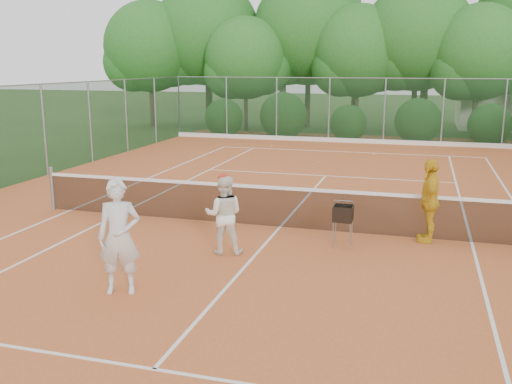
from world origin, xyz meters
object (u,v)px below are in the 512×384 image
(player_white, at_px, (119,237))
(ball_hopper, at_px, (343,214))
(player_center_grp, at_px, (224,214))
(player_yellow, at_px, (429,200))

(player_white, distance_m, ball_hopper, 4.61)
(player_white, bearing_deg, ball_hopper, 26.84)
(player_white, relative_size, player_center_grp, 1.18)
(ball_hopper, bearing_deg, player_yellow, 45.19)
(player_white, relative_size, player_yellow, 1.07)
(player_yellow, bearing_deg, ball_hopper, -67.19)
(player_center_grp, height_order, player_yellow, player_yellow)
(player_center_grp, bearing_deg, ball_hopper, 25.55)
(player_center_grp, bearing_deg, player_white, -112.30)
(player_yellow, height_order, ball_hopper, player_yellow)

